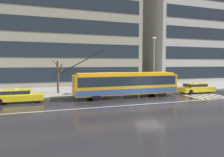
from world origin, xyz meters
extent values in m
plane|color=#262429|center=(0.00, 0.00, 0.00)|extent=(160.00, 160.00, 0.00)
cube|color=gray|center=(0.00, 9.57, 0.07)|extent=(80.00, 10.00, 0.14)
cube|color=beige|center=(5.85, 1.29, 0.00)|extent=(0.44, 4.40, 0.01)
cube|color=beige|center=(6.75, 1.29, 0.00)|extent=(0.44, 4.40, 0.01)
cube|color=beige|center=(7.65, 1.29, 0.00)|extent=(0.44, 4.40, 0.01)
cube|color=beige|center=(8.55, 1.29, 0.00)|extent=(0.44, 4.40, 0.01)
cube|color=beige|center=(9.45, 1.29, 0.00)|extent=(0.44, 4.40, 0.01)
cube|color=silver|center=(0.00, -1.20, 0.00)|extent=(72.00, 0.14, 0.01)
cube|color=gold|center=(-1.35, 2.97, 1.47)|extent=(11.58, 2.58, 2.11)
cube|color=#ECA517|center=(-1.35, 2.97, 2.62)|extent=(10.89, 2.32, 0.20)
cube|color=#1E2833|center=(-1.35, 2.97, 1.89)|extent=(11.12, 2.61, 0.97)
cube|color=#3C5996|center=(-1.35, 2.97, 0.80)|extent=(11.47, 2.61, 0.59)
cube|color=#1E2833|center=(4.38, 2.99, 1.89)|extent=(0.13, 2.23, 1.05)
cube|color=black|center=(4.23, 2.99, 2.42)|extent=(0.17, 1.93, 0.28)
cylinder|color=black|center=(-6.08, 3.30, 4.02)|extent=(4.85, 0.08, 2.64)
cylinder|color=black|center=(-6.08, 2.60, 4.02)|extent=(4.85, 0.08, 2.64)
cylinder|color=black|center=(2.58, 4.10, 0.52)|extent=(1.04, 0.30, 1.04)
cylinder|color=black|center=(2.59, 1.87, 0.52)|extent=(1.04, 0.30, 1.04)
cylinder|color=black|center=(-5.06, 4.07, 0.52)|extent=(1.04, 0.30, 1.04)
cylinder|color=black|center=(-5.05, 1.84, 0.52)|extent=(1.04, 0.30, 1.04)
cube|color=yellow|center=(8.22, 2.90, 0.51)|extent=(4.60, 1.73, 0.55)
cube|color=yellow|center=(8.04, 2.90, 1.02)|extent=(2.48, 1.49, 0.48)
cube|color=#1E2833|center=(8.04, 2.90, 1.05)|extent=(2.53, 1.50, 0.31)
cube|color=silver|center=(8.04, 2.90, 1.33)|extent=(0.28, 0.16, 0.12)
cylinder|color=black|center=(9.74, 3.67, 0.31)|extent=(0.62, 0.20, 0.62)
cylinder|color=black|center=(9.74, 2.14, 0.31)|extent=(0.62, 0.20, 0.62)
cylinder|color=black|center=(6.70, 3.67, 0.31)|extent=(0.62, 0.20, 0.62)
cylinder|color=black|center=(6.70, 2.14, 0.31)|extent=(0.62, 0.20, 0.62)
cube|color=yellow|center=(-12.32, 3.30, 0.51)|extent=(4.61, 1.82, 0.55)
cube|color=yellow|center=(-12.50, 3.30, 1.02)|extent=(2.49, 1.56, 0.48)
cube|color=#1E2833|center=(-12.50, 3.30, 1.05)|extent=(2.54, 1.58, 0.31)
cube|color=silver|center=(-12.50, 3.30, 1.33)|extent=(0.28, 0.16, 0.12)
cylinder|color=black|center=(-10.80, 4.11, 0.31)|extent=(0.62, 0.20, 0.62)
cylinder|color=black|center=(-10.80, 2.49, 0.31)|extent=(0.62, 0.20, 0.62)
cylinder|color=black|center=(-13.84, 4.10, 0.31)|extent=(0.62, 0.20, 0.62)
cylinder|color=gray|center=(-0.18, 5.29, 1.34)|extent=(0.08, 0.08, 2.40)
cylinder|color=gray|center=(-3.49, 5.29, 1.34)|extent=(0.08, 0.08, 2.40)
cylinder|color=gray|center=(-0.18, 6.70, 1.34)|extent=(0.08, 0.08, 2.40)
cylinder|color=gray|center=(-3.49, 6.70, 1.34)|extent=(0.08, 0.08, 2.40)
cube|color=#99ADB2|center=(-1.83, 6.70, 1.39)|extent=(3.14, 0.04, 1.92)
cube|color=#B2B2B7|center=(-1.83, 5.99, 2.58)|extent=(3.61, 1.71, 0.08)
cube|color=brown|center=(-1.83, 6.34, 0.59)|extent=(2.31, 0.36, 0.08)
cylinder|color=black|center=(1.52, 5.06, 0.56)|extent=(0.14, 0.14, 0.84)
cylinder|color=black|center=(1.52, 4.90, 0.56)|extent=(0.14, 0.14, 0.84)
cylinder|color=#454438|center=(1.52, 4.98, 1.28)|extent=(0.37, 0.37, 0.61)
sphere|color=#DF9D88|center=(1.52, 4.98, 1.70)|extent=(0.22, 0.22, 0.22)
cylinder|color=#29284A|center=(-6.01, 5.63, 0.55)|extent=(0.14, 0.14, 0.82)
cylinder|color=#29284A|center=(-6.01, 5.79, 0.55)|extent=(0.14, 0.14, 0.82)
cylinder|color=gray|center=(-6.01, 5.71, 1.24)|extent=(0.37, 0.37, 0.56)
sphere|color=tan|center=(-6.01, 5.71, 1.62)|extent=(0.21, 0.21, 0.21)
cone|color=gold|center=(-6.00, 5.83, 1.90)|extent=(1.61, 1.61, 0.32)
cylinder|color=#333333|center=(-6.00, 5.83, 1.38)|extent=(0.02, 0.02, 0.72)
cylinder|color=gray|center=(3.39, 5.15, 3.50)|extent=(0.16, 0.16, 6.72)
ellipsoid|color=silver|center=(3.39, 5.15, 6.98)|extent=(0.60, 0.32, 0.24)
cylinder|color=#4F3827|center=(-8.43, 7.46, 2.10)|extent=(0.25, 0.25, 3.93)
cylinder|color=#4E3121|center=(-8.20, 7.04, 3.13)|extent=(0.61, 0.96, 1.21)
cylinder|color=#4E3925|center=(-8.08, 7.64, 2.71)|extent=(0.83, 0.50, 0.87)
cylinder|color=brown|center=(-8.75, 7.32, 3.83)|extent=(0.75, 0.41, 0.68)
cylinder|color=brown|center=(-8.55, 6.93, 3.36)|extent=(0.34, 1.14, 0.82)
cube|color=gray|center=(-5.55, 20.73, 13.06)|extent=(23.66, 13.25, 26.12)
cube|color=#1E2833|center=(-5.55, 14.08, 2.05)|extent=(22.24, 0.06, 2.24)
cube|color=#1E2833|center=(-5.55, 14.08, 5.78)|extent=(22.24, 0.06, 2.24)
cube|color=#1E2833|center=(-5.55, 14.08, 9.51)|extent=(22.24, 0.06, 2.24)
cube|color=#1E2833|center=(-5.55, 14.08, 13.25)|extent=(22.24, 0.06, 2.24)
cube|color=#B3B3AC|center=(22.60, 18.72, 12.97)|extent=(25.43, 10.61, 25.94)
cube|color=#1E2833|center=(22.60, 13.38, 2.04)|extent=(23.90, 0.06, 2.22)
cube|color=#1E2833|center=(22.60, 13.38, 5.74)|extent=(23.90, 0.06, 2.22)
cube|color=#1E2833|center=(22.60, 13.38, 9.45)|extent=(23.90, 0.06, 2.22)
cube|color=#1E2833|center=(22.60, 13.38, 13.15)|extent=(23.90, 0.06, 2.22)
camera|label=1|loc=(-9.71, -17.38, 3.71)|focal=31.81mm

